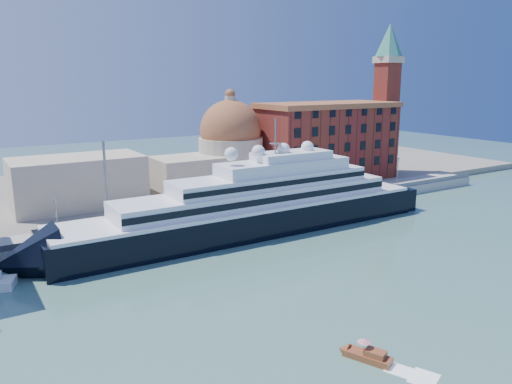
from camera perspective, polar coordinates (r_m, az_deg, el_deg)
ground at (r=84.87m, az=3.39°, el=-9.41°), size 400.00×400.00×0.00m
quay at (r=112.37m, az=-6.68°, el=-3.20°), size 180.00×10.00×2.50m
land at (r=149.50m, az=-13.45°, el=0.45°), size 260.00×72.00×2.00m
quay_fence at (r=107.96m, az=-5.68°, el=-2.82°), size 180.00×0.10×1.20m
superyacht at (r=103.94m, az=-1.94°, el=-2.38°), size 94.11×13.05×28.13m
water_taxi at (r=62.45m, az=12.75°, el=-17.73°), size 3.97×5.91×2.68m
warehouse at (r=152.71m, az=8.14°, el=5.80°), size 43.00×19.00×23.25m
campanile at (r=168.13m, az=14.71°, el=11.26°), size 8.40×8.40×47.00m
church at (r=134.00m, az=-8.69°, el=3.57°), size 66.00×18.00×25.50m
lamp_posts at (r=104.10m, az=-12.70°, el=0.16°), size 120.80×2.40×18.00m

